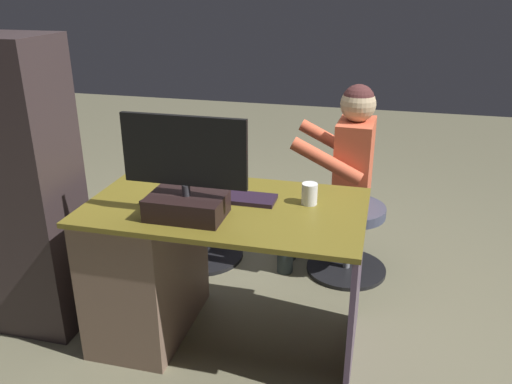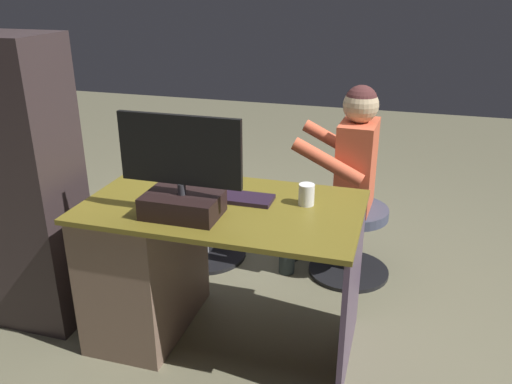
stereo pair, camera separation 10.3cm
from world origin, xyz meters
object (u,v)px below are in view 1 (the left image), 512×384
Objects in this scene: computer_mouse at (169,187)px; keyboard at (232,197)px; visitor_chair at (349,233)px; person at (339,166)px; cup at (310,194)px; office_chair_teddy at (201,221)px; tv_remote at (153,198)px; monitor at (186,186)px; teddy_bear at (200,169)px; desk at (164,262)px.

keyboard is at bearing 175.41° from computer_mouse.
person is at bearing 2.69° from visitor_chair.
cup reaches higher than visitor_chair.
office_chair_teddy is at bearing -59.02° from keyboard.
monitor is at bearing 161.97° from tv_remote.
monitor is 1.11× the size of visitor_chair.
office_chair_teddy is at bearing -72.68° from tv_remote.
person reaches higher than tv_remote.
monitor is at bearing 107.21° from office_chair_teddy.
cup is 0.27× the size of teddy_bear.
monitor reaches higher than teddy_bear.
desk is 0.50m from keyboard.
keyboard is at bearing 55.48° from visitor_chair.
tv_remote is at bearing 77.24° from computer_mouse.
desk is 1.09× the size of person.
computer_mouse is 0.25× the size of teddy_bear.
keyboard is at bearing 5.24° from cup.
computer_mouse reaches higher than desk.
person reaches higher than visitor_chair.
visitor_chair is (-0.15, -0.72, -0.53)m from cup.
desk is at bearing 95.94° from teddy_bear.
visitor_chair is at bearing -178.15° from teddy_bear.
computer_mouse is (0.33, -0.03, 0.01)m from keyboard.
office_chair_teddy is (0.10, -0.68, -0.51)m from computer_mouse.
monitor is at bearing 141.96° from desk.
teddy_bear is at bearing 1.78° from person.
computer_mouse reaches higher than tv_remote.
computer_mouse reaches higher than keyboard.
visitor_chair is (-0.52, -0.75, -0.49)m from keyboard.
tv_remote is at bearing 94.75° from office_chair_teddy.
cup is (-0.50, -0.27, -0.09)m from monitor.
teddy_bear reaches higher than tv_remote.
visitor_chair is (-0.65, -0.99, -0.63)m from monitor.
visitor_chair is (-0.86, -0.82, -0.13)m from desk.
visitor_chair is (-0.88, -0.85, -0.49)m from tv_remote.
monitor is 3.66× the size of tv_remote.
monitor is 0.35m from computer_mouse.
person is at bearing -136.66° from computer_mouse.
tv_remote is 1.32m from visitor_chair.
computer_mouse is 0.13m from tv_remote.
computer_mouse is at bearing 43.34° from person.
computer_mouse is (-0.01, -0.10, 0.37)m from desk.
computer_mouse is (0.20, -0.26, -0.13)m from monitor.
tv_remote is 0.95m from office_chair_teddy.
tv_remote is at bearing 63.73° from desk.
keyboard is 0.37m from cup.
monitor reaches higher than keyboard.
cup is 1.17m from office_chair_teddy.
desk is at bearing 96.05° from office_chair_teddy.
office_chair_teddy is at bearing 90.00° from teddy_bear.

